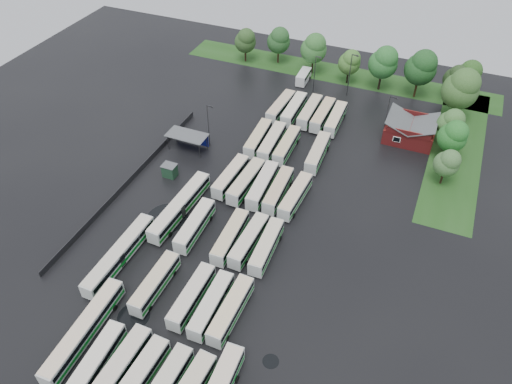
% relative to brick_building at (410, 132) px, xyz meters
% --- Properties ---
extents(ground, '(160.00, 160.00, 0.00)m').
position_rel_brick_building_xyz_m(ground, '(-24.00, -42.77, -1.87)').
color(ground, black).
rests_on(ground, ground).
extents(brick_building, '(10.07, 8.60, 5.39)m').
position_rel_brick_building_xyz_m(brick_building, '(0.00, 0.00, 0.00)').
color(brick_building, maroon).
rests_on(brick_building, ground).
extents(wash_shed, '(8.20, 4.20, 3.58)m').
position_rel_brick_building_xyz_m(wash_shed, '(-41.20, -20.74, 1.12)').
color(wash_shed, '#2D2D30').
rests_on(wash_shed, ground).
extents(utility_hut, '(2.70, 2.20, 2.62)m').
position_rel_brick_building_xyz_m(utility_hut, '(-40.20, -30.17, -0.55)').
color(utility_hut, '#163521').
rests_on(utility_hut, ground).
extents(grass_strip_north, '(80.00, 10.00, 0.01)m').
position_rel_brick_building_xyz_m(grass_strip_north, '(-22.00, 22.03, -1.86)').
color(grass_strip_north, '#1E4716').
rests_on(grass_strip_north, ground).
extents(grass_strip_east, '(10.00, 50.00, 0.01)m').
position_rel_brick_building_xyz_m(grass_strip_east, '(10.00, 0.03, -1.86)').
color(grass_strip_east, '#1E4716').
rests_on(grass_strip_east, ground).
extents(west_fence, '(0.10, 50.00, 1.20)m').
position_rel_brick_building_xyz_m(west_fence, '(-46.20, -34.77, -1.27)').
color(west_fence, '#2D2D30').
rests_on(west_fence, ground).
extents(bus_r0c0, '(2.96, 11.41, 3.15)m').
position_rel_brick_building_xyz_m(bus_r0c0, '(-28.54, -69.03, -0.14)').
color(bus_r0c0, silver).
rests_on(bus_r0c0, ground).
extents(bus_r0c1, '(2.73, 11.76, 3.26)m').
position_rel_brick_building_xyz_m(bus_r0c1, '(-25.19, -68.47, -0.07)').
color(bus_r0c1, silver).
rests_on(bus_r0c1, ground).
extents(bus_r0c2, '(2.85, 11.56, 3.20)m').
position_rel_brick_building_xyz_m(bus_r0c2, '(-22.19, -68.86, -0.11)').
color(bus_r0c2, silver).
rests_on(bus_r0c2, ground).
extents(bus_r1c0, '(2.39, 11.10, 3.09)m').
position_rel_brick_building_xyz_m(bus_r1c0, '(-28.27, -54.84, -0.17)').
color(bus_r1c0, silver).
rests_on(bus_r1c0, ground).
extents(bus_r1c2, '(2.39, 11.12, 3.10)m').
position_rel_brick_building_xyz_m(bus_r1c2, '(-22.07, -54.87, -0.16)').
color(bus_r1c2, silver).
rests_on(bus_r1c2, ground).
extents(bus_r1c3, '(2.57, 11.16, 3.09)m').
position_rel_brick_building_xyz_m(bus_r1c3, '(-18.72, -55.13, -0.16)').
color(bus_r1c3, silver).
rests_on(bus_r1c3, ground).
extents(bus_r1c4, '(2.51, 11.31, 3.14)m').
position_rel_brick_building_xyz_m(bus_r1c4, '(-15.76, -54.84, -0.14)').
color(bus_r1c4, silver).
rests_on(bus_r1c4, ground).
extents(bus_r2c0, '(2.77, 11.41, 3.16)m').
position_rel_brick_building_xyz_m(bus_r2c0, '(-28.51, -41.79, -0.13)').
color(bus_r2c0, silver).
rests_on(bus_r2c0, ground).
extents(bus_r2c2, '(2.79, 11.31, 3.13)m').
position_rel_brick_building_xyz_m(bus_r2c2, '(-21.92, -41.87, -0.15)').
color(bus_r2c2, silver).
rests_on(bus_r2c2, ground).
extents(bus_r2c3, '(2.73, 11.23, 3.11)m').
position_rel_brick_building_xyz_m(bus_r2c3, '(-18.79, -41.41, -0.16)').
color(bus_r2c3, silver).
rests_on(bus_r2c3, ground).
extents(bus_r2c4, '(2.81, 11.21, 3.10)m').
position_rel_brick_building_xyz_m(bus_r2c4, '(-15.65, -41.50, -0.16)').
color(bus_r2c4, silver).
rests_on(bus_r2c4, ground).
extents(bus_r3c0, '(2.81, 11.29, 3.12)m').
position_rel_brick_building_xyz_m(bus_r3c0, '(-28.44, -27.69, -0.15)').
color(bus_r3c0, silver).
rests_on(bus_r3c0, ground).
extents(bus_r3c1, '(3.01, 11.81, 3.26)m').
position_rel_brick_building_xyz_m(bus_r3c1, '(-25.13, -27.97, -0.07)').
color(bus_r3c1, silver).
rests_on(bus_r3c1, ground).
extents(bus_r3c2, '(3.02, 11.81, 3.26)m').
position_rel_brick_building_xyz_m(bus_r3c2, '(-21.93, -27.84, -0.07)').
color(bus_r3c2, silver).
rests_on(bus_r3c2, ground).
extents(bus_r3c3, '(2.76, 11.30, 3.12)m').
position_rel_brick_building_xyz_m(bus_r3c3, '(-18.83, -27.85, -0.15)').
color(bus_r3c3, silver).
rests_on(bus_r3c3, ground).
extents(bus_r3c4, '(2.89, 11.32, 3.12)m').
position_rel_brick_building_xyz_m(bus_r3c4, '(-15.42, -28.19, -0.15)').
color(bus_r3c4, silver).
rests_on(bus_r3c4, ground).
extents(bus_r4c0, '(2.98, 11.44, 3.16)m').
position_rel_brick_building_xyz_m(bus_r4c0, '(-28.45, -14.28, -0.13)').
color(bus_r4c0, silver).
rests_on(bus_r4c0, ground).
extents(bus_r4c1, '(3.01, 11.77, 3.25)m').
position_rel_brick_building_xyz_m(bus_r4c1, '(-25.30, -14.48, -0.08)').
color(bus_r4c1, silver).
rests_on(bus_r4c1, ground).
extents(bus_r4c2, '(2.64, 11.30, 3.13)m').
position_rel_brick_building_xyz_m(bus_r4c2, '(-22.13, -14.37, -0.14)').
color(bus_r4c2, silver).
rests_on(bus_r4c2, ground).
extents(bus_r4c4, '(2.95, 11.61, 3.20)m').
position_rel_brick_building_xyz_m(bus_r4c4, '(-15.62, -14.32, -0.10)').
color(bus_r4c4, silver).
rests_on(bus_r4c4, ground).
extents(bus_r5c0, '(2.98, 11.66, 3.22)m').
position_rel_brick_building_xyz_m(bus_r5c0, '(-28.43, -1.08, -0.10)').
color(bus_r5c0, silver).
rests_on(bus_r5c0, ground).
extents(bus_r5c1, '(2.65, 11.68, 3.24)m').
position_rel_brick_building_xyz_m(bus_r5c1, '(-25.34, -1.03, -0.08)').
color(bus_r5c1, silver).
rests_on(bus_r5c1, ground).
extents(bus_r5c2, '(2.52, 11.50, 3.20)m').
position_rel_brick_building_xyz_m(bus_r5c2, '(-21.81, -0.47, -0.11)').
color(bus_r5c2, silver).
rests_on(bus_r5c2, ground).
extents(bus_r5c3, '(2.55, 11.50, 3.20)m').
position_rel_brick_building_xyz_m(bus_r5c3, '(-18.78, -0.64, -0.11)').
color(bus_r5c3, silver).
rests_on(bus_r5c3, ground).
extents(bus_r5c4, '(2.65, 11.30, 3.13)m').
position_rel_brick_building_xyz_m(bus_r5c4, '(-15.73, -1.05, -0.14)').
color(bus_r5c4, silver).
rests_on(bus_r5c4, ground).
extents(artic_bus_west_a, '(2.94, 16.70, 3.09)m').
position_rel_brick_building_xyz_m(artic_bus_west_a, '(-32.99, -65.64, -0.15)').
color(artic_bus_west_a, silver).
rests_on(artic_bus_west_a, ground).
extents(artic_bus_west_b, '(3.05, 17.30, 3.20)m').
position_rel_brick_building_xyz_m(artic_bus_west_b, '(-33.11, -38.69, -0.09)').
color(artic_bus_west_b, silver).
rests_on(artic_bus_west_b, ground).
extents(artic_bus_west_c, '(2.47, 16.82, 3.12)m').
position_rel_brick_building_xyz_m(artic_bus_west_c, '(-36.45, -52.15, -0.14)').
color(artic_bus_west_c, silver).
rests_on(artic_bus_west_c, ground).
extents(minibus, '(2.55, 6.29, 2.71)m').
position_rel_brick_building_xyz_m(minibus, '(-28.37, 14.63, -0.36)').
color(minibus, white).
rests_on(minibus, ground).
extents(tree_north_0, '(5.54, 5.54, 9.17)m').
position_rel_brick_building_xyz_m(tree_north_0, '(-45.92, 19.24, 4.03)').
color(tree_north_0, '#341E13').
rests_on(tree_north_0, ground).
extents(tree_north_1, '(5.95, 5.95, 9.85)m').
position_rel_brick_building_xyz_m(tree_north_1, '(-37.72, 21.82, 4.47)').
color(tree_north_1, '#3B2216').
rests_on(tree_north_1, ground).
extents(tree_north_2, '(6.48, 6.48, 10.73)m').
position_rel_brick_building_xyz_m(tree_north_2, '(-27.70, 19.79, 5.04)').
color(tree_north_2, black).
rests_on(tree_north_2, ground).
extents(tree_north_3, '(5.37, 5.37, 8.89)m').
position_rel_brick_building_xyz_m(tree_north_3, '(-18.12, 18.35, 3.85)').
color(tree_north_3, black).
rests_on(tree_north_3, ground).
extents(tree_north_4, '(6.82, 6.82, 11.30)m').
position_rel_brick_building_xyz_m(tree_north_4, '(-10.16, 18.24, 5.40)').
color(tree_north_4, black).
rests_on(tree_north_4, ground).
extents(tree_north_5, '(7.27, 7.27, 12.03)m').
position_rel_brick_building_xyz_m(tree_north_5, '(-1.61, 18.06, 5.88)').
color(tree_north_5, '#3D2814').
rests_on(tree_north_5, ground).
extents(tree_north_6, '(6.04, 6.04, 10.00)m').
position_rel_brick_building_xyz_m(tree_north_6, '(8.64, 21.34, 4.56)').
color(tree_north_6, '#322113').
rests_on(tree_north_6, ground).
extents(tree_east_0, '(4.76, 4.76, 7.88)m').
position_rel_brick_building_xyz_m(tree_east_0, '(8.34, -12.33, 3.20)').
color(tree_east_0, black).
rests_on(tree_east_0, ground).
extents(tree_east_1, '(5.69, 5.69, 9.43)m').
position_rel_brick_building_xyz_m(tree_east_1, '(8.27, -4.64, 4.20)').
color(tree_east_1, '#3B2A1D').
rests_on(tree_east_1, ground).
extents(tree_east_2, '(5.34, 5.34, 8.84)m').
position_rel_brick_building_xyz_m(tree_east_2, '(7.40, 0.55, 3.82)').
color(tree_east_2, '#382515').
rests_on(tree_east_2, ground).
extents(tree_east_3, '(7.77, 7.77, 12.88)m').
position_rel_brick_building_xyz_m(tree_east_3, '(7.75, 10.61, 6.42)').
color(tree_east_3, '#332619').
rests_on(tree_east_3, ground).
extents(tree_east_4, '(5.48, 5.48, 9.08)m').
position_rel_brick_building_xyz_m(tree_east_4, '(6.29, 19.68, 3.97)').
color(tree_east_4, black).
rests_on(tree_east_4, ground).
extents(lamp_post_ne, '(1.60, 0.31, 10.36)m').
position_rel_brick_building_xyz_m(lamp_post_ne, '(-4.96, -2.19, 4.15)').
color(lamp_post_ne, '#2D2D30').
rests_on(lamp_post_ne, ground).
extents(lamp_post_nw, '(1.50, 0.29, 9.75)m').
position_rel_brick_building_xyz_m(lamp_post_nw, '(-37.50, -18.35, 3.80)').
color(lamp_post_nw, '#2D2D30').
rests_on(lamp_post_nw, ground).
extents(lamp_post_back_w, '(1.43, 0.28, 9.30)m').
position_rel_brick_building_xyz_m(lamp_post_back_w, '(-24.46, 10.90, 3.53)').
color(lamp_post_back_w, '#2D2D30').
rests_on(lamp_post_back_w, ground).
extents(lamp_post_back_e, '(1.62, 0.32, 10.54)m').
position_rel_brick_building_xyz_m(lamp_post_back_e, '(-16.54, 12.54, 4.25)').
color(lamp_post_back_e, '#2D2D30').
rests_on(lamp_post_back_e, ground).
extents(puddle_0, '(4.75, 4.75, 0.01)m').
position_rel_brick_building_xyz_m(puddle_0, '(-28.88, -60.18, -1.86)').
color(puddle_0, black).
rests_on(puddle_0, ground).
extents(puddle_1, '(3.78, 3.78, 0.01)m').
position_rel_brick_building_xyz_m(puddle_1, '(-16.67, -65.99, -1.86)').
color(puddle_1, black).
rests_on(puddle_1, ground).
extents(puddle_2, '(7.47, 7.47, 0.01)m').
position_rel_brick_building_xyz_m(puddle_2, '(-34.77, -40.53, -1.86)').
color(puddle_2, black).
rests_on(puddle_2, ground).
extents(puddle_3, '(3.67, 3.67, 0.01)m').
position_rel_brick_building_xyz_m(puddle_3, '(-19.36, -44.18, -1.86)').
color(puddle_3, black).
rests_on(puddle_3, ground).
extents(puddle_4, '(2.28, 2.28, 0.01)m').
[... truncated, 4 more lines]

